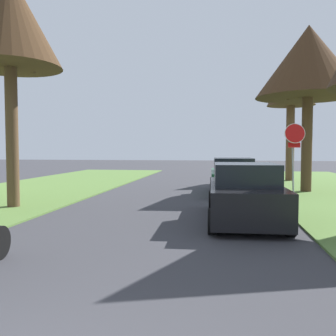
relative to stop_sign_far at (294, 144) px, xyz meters
name	(u,v)px	position (x,y,z in m)	size (l,w,h in m)	color
stop_sign_far	(294,144)	(0.00, 0.00, 0.00)	(0.81, 0.58, 2.94)	#9EA0A5
street_tree_right_mid_b	(308,62)	(0.90, 1.85, 3.64)	(4.59, 4.59, 7.40)	#513924
street_tree_right_far	(291,85)	(1.23, 7.53, 3.63)	(2.81, 2.81, 7.33)	brown
street_tree_left_mid_a	(9,21)	(-9.74, -4.05, 3.94)	(3.32, 3.32, 7.70)	brown
parked_sedan_black	(244,195)	(-2.28, -5.16, -1.44)	(2.04, 4.45, 1.57)	black
parked_sedan_green	(233,178)	(-2.41, 0.69, -1.44)	(2.04, 4.45, 1.57)	#28663D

